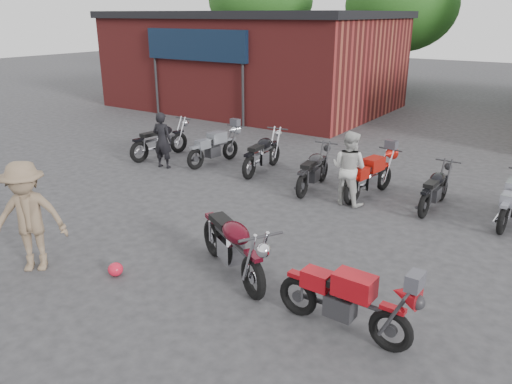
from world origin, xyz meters
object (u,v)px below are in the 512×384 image
Objects in this scene: person_light at (349,168)px; helmet at (115,269)px; row_bike_4 at (370,174)px; row_bike_6 at (512,199)px; row_bike_2 at (263,151)px; row_bike_0 at (160,138)px; row_bike_5 at (435,187)px; vintage_motorcycle at (233,241)px; person_dark at (162,140)px; sportbike at (346,297)px; person_tan at (28,217)px; row_bike_3 at (314,168)px; row_bike_1 at (214,145)px.

helmet is at bearing 75.92° from person_light.
row_bike_6 is (3.07, 0.13, -0.02)m from row_bike_4.
row_bike_0 is at bearing 92.72° from row_bike_2.
helmet is 0.14× the size of row_bike_5.
person_dark is at bearing 172.93° from vintage_motorcycle.
sportbike is 5.67m from row_bike_4.
person_tan reaches higher than person_dark.
vintage_motorcycle is at bearing 92.58° from person_light.
person_dark reaches higher than row_bike_2.
sportbike is 0.99× the size of row_bike_4.
row_bike_4 is 3.07m from row_bike_6.
row_bike_4 is at bearing -100.30° from row_bike_2.
helmet is 6.44m from row_bike_2.
vintage_motorcycle is 1.15× the size of sportbike.
person_light is 6.41m from row_bike_0.
person_tan is 6.71m from row_bike_3.
row_bike_1 is 0.99× the size of row_bike_3.
row_bike_0 is (-8.46, 5.08, 0.04)m from sportbike.
person_dark is at bearing -124.41° from row_bike_0.
row_bike_3 is 2.90m from row_bike_5.
sportbike is 7.56m from row_bike_2.
person_tan is 1.01× the size of row_bike_1.
person_tan is 8.34m from row_bike_5.
row_bike_0 is (-3.27, 6.39, -0.37)m from person_tan.
row_bike_4 reaches higher than row_bike_5.
row_bike_6 is (4.44, 0.41, -0.02)m from row_bike_3.
helmet is 0.13× the size of row_bike_1.
row_bike_3 reaches higher than row_bike_5.
row_bike_1 is at bearing 142.84° from sportbike.
person_dark is 7.40m from row_bike_5.
sportbike is at bearing 118.47° from person_light.
row_bike_6 is at bearing -161.03° from person_light.
row_bike_6 is at bearing 7.08° from person_tan.
person_tan is at bearing 145.74° from row_bike_5.
helmet is 5.84m from row_bike_3.
row_bike_4 reaches higher than row_bike_1.
row_bike_4 is at bearing -83.45° from row_bike_1.
row_bike_2 reaches higher than sportbike.
vintage_motorcycle is 2.24m from sportbike.
row_bike_3 is 1.08× the size of row_bike_5.
sportbike is at bearing -25.40° from person_tan.
row_bike_6 is (9.70, 0.42, -0.06)m from row_bike_0.
row_bike_0 reaches higher than helmet.
row_bike_1 is 1.06× the size of row_bike_5.
row_bike_0 is 1.07× the size of row_bike_3.
person_dark is 4.50m from row_bike_3.
helmet is 7.10m from row_bike_5.
person_light is at bearing -113.97° from row_bike_2.
row_bike_4 is (5.80, 1.03, -0.23)m from person_dark.
person_light reaches higher than row_bike_1.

